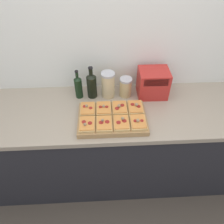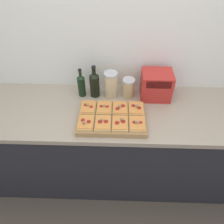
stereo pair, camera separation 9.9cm
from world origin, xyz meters
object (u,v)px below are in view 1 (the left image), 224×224
olive_oil_bottle (78,86)px  grain_jar_short (126,87)px  toaster_oven (153,83)px  cutting_board (112,119)px  wine_bottle (92,85)px  grain_jar_tall (108,85)px

olive_oil_bottle → grain_jar_short: olive_oil_bottle is taller
grain_jar_short → toaster_oven: (0.22, -0.00, 0.03)m
cutting_board → wine_bottle: wine_bottle is taller
wine_bottle → cutting_board: bearing=-63.3°
olive_oil_bottle → grain_jar_tall: olive_oil_bottle is taller
wine_bottle → toaster_oven: size_ratio=1.06×
cutting_board → wine_bottle: size_ratio=1.79×
olive_oil_bottle → toaster_oven: (0.61, -0.00, 0.01)m
cutting_board → grain_jar_short: bearing=67.1°
wine_bottle → grain_jar_short: 0.28m
grain_jar_tall → toaster_oven: size_ratio=0.84×
cutting_board → olive_oil_bottle: (-0.26, 0.30, 0.08)m
olive_oil_bottle → grain_jar_short: bearing=0.0°
olive_oil_bottle → grain_jar_tall: (0.24, 0.00, 0.01)m
wine_bottle → toaster_oven: (0.50, -0.00, 0.00)m
cutting_board → grain_jar_short: grain_jar_short is taller
cutting_board → wine_bottle: 0.35m
cutting_board → grain_jar_tall: bearing=93.4°
toaster_oven → wine_bottle: bearing=179.9°
olive_oil_bottle → grain_jar_tall: bearing=0.0°
cutting_board → wine_bottle: (-0.15, 0.30, 0.10)m
grain_jar_short → toaster_oven: size_ratio=0.62×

